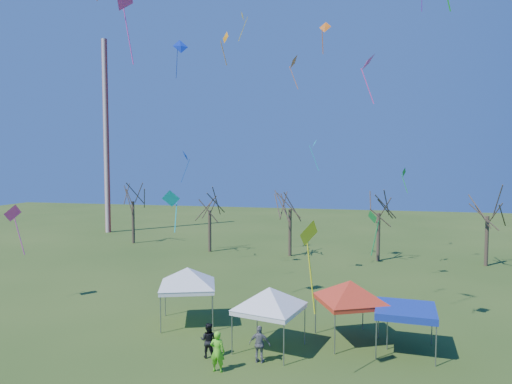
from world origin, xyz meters
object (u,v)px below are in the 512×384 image
Objects in this scene: tree_3 at (379,196)px; tent_white_mid at (269,291)px; tent_blue at (406,311)px; tent_white_west at (187,271)px; tree_1 at (210,196)px; tent_red at (350,285)px; radio_mast at (106,137)px; tree_2 at (290,192)px; tree_4 at (488,198)px; person_green at (217,351)px; person_grey at (260,344)px; person_dark at (208,340)px; tree_0 at (133,186)px.

tree_3 is 23.16m from tent_white_mid.
tent_white_west is at bearing 173.58° from tent_blue.
tree_3 reaches higher than tent_blue.
tree_1 reaches higher than tent_white_west.
tent_red reaches higher than tent_white_mid.
radio_mast is at bearing 131.11° from tent_white_mid.
tent_blue is at bearing -67.25° from tree_2.
tree_4 is at bearing -1.22° from tree_2.
tent_white_mid is 1.32× the size of tent_blue.
tree_2 is 1.04× the size of tree_4.
person_green is (26.24, -34.96, -11.58)m from radio_mast.
person_dark is (-2.50, -0.01, -0.03)m from person_grey.
tent_red is at bearing -3.72° from tent_white_west.
tree_1 is 21.11m from tent_white_west.
tree_3 is 25.03m from person_grey.
person_dark is at bearing -149.53° from tent_white_mid.
tree_2 is at bearing -9.24° from tree_0.
tree_1 is at bearing 178.58° from tree_4.
tent_white_west reaches higher than person_dark.
tent_red is 1.30× the size of tent_blue.
tent_red is (3.86, 1.96, 0.05)m from tent_white_mid.
tree_0 reaches higher than tent_white_west.
tent_white_mid is at bearing -50.70° from tree_0.
tent_white_mid is (10.78, -22.75, -2.87)m from tree_1.
tent_white_west reaches higher than person_green.
tree_3 is at bearing -102.48° from person_grey.
person_dark is at bearing -57.28° from tent_white_west.
tree_4 is at bearing -126.76° from person_dark.
tree_3 reaches higher than tent_white_mid.
radio_mast is 47.50m from tent_blue.
tree_3 is at bearing 60.01° from tent_white_west.
tent_blue is 9.66m from person_dark.
tree_3 is 25.77m from person_dark.
tent_blue is at bearing -15.40° from tent_red.
tree_0 is at bearing -55.55° from person_dark.
radio_mast is 44.89m from tent_red.
tent_red is (9.15, -0.59, -0.06)m from tent_white_west.
radio_mast reaches higher than tent_blue.
tent_red is 2.28× the size of person_grey.
person_dark is (2.64, -4.11, -2.20)m from tent_white_west.
tent_white_mid is 2.58m from person_grey.
person_green is (19.09, -28.35, -5.57)m from tree_0.
tree_1 is at bearing 105.22° from tent_white_west.
tree_4 is 23.01m from tent_blue.
tent_white_west is 2.43× the size of person_dark.
person_dark is (-8.66, -23.70, -5.25)m from tree_3.
tent_red reaches higher than tent_blue.
tree_2 reaches higher than person_dark.
tent_white_west is at bearing 176.28° from tent_red.
tree_4 is at bearing 60.32° from tent_red.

